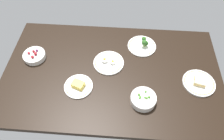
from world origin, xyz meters
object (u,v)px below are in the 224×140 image
at_px(bowl_peas, 143,99).
at_px(bowl_berries, 34,56).
at_px(plate_cheese, 78,86).
at_px(plate_sandwich, 199,83).
at_px(plate_eggs, 109,62).
at_px(plate_broccoli, 142,45).

bearing_deg(bowl_peas, bowl_berries, -21.10).
relative_size(plate_cheese, plate_sandwich, 0.88).
height_order(plate_cheese, bowl_peas, bowl_peas).
height_order(plate_sandwich, plate_eggs, plate_eggs).
bearing_deg(plate_broccoli, plate_eggs, 36.96).
bearing_deg(plate_eggs, plate_broccoli, -143.04).
height_order(bowl_berries, plate_eggs, bowl_berries).
relative_size(plate_cheese, plate_broccoli, 0.88).
distance_m(bowl_peas, plate_broccoli, 0.47).
bearing_deg(bowl_berries, bowl_peas, 158.90).
relative_size(plate_cheese, plate_eggs, 0.87).
relative_size(bowl_berries, bowl_peas, 0.99).
height_order(plate_cheese, plate_broccoli, plate_broccoli).
relative_size(plate_cheese, bowl_berries, 1.18).
relative_size(plate_cheese, bowl_peas, 1.17).
height_order(plate_sandwich, bowl_berries, bowl_berries).
bearing_deg(plate_cheese, bowl_peas, 169.89).
bearing_deg(plate_sandwich, bowl_berries, -6.99).
distance_m(plate_cheese, plate_eggs, 0.28).
distance_m(plate_eggs, plate_broccoli, 0.30).
xyz_separation_m(plate_sandwich, bowl_berries, (1.16, -0.14, 0.01)).
distance_m(bowl_berries, bowl_peas, 0.84).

